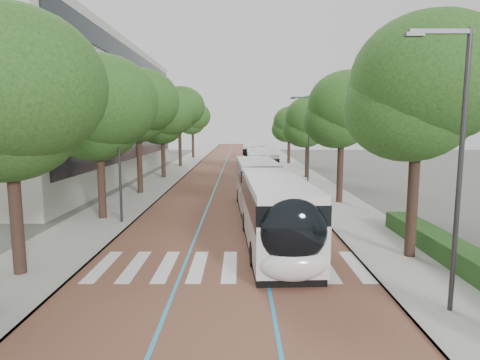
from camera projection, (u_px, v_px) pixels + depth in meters
name	position (u px, v px, depth m)	size (l,w,h in m)	color
ground	(224.00, 276.00, 14.80)	(160.00, 160.00, 0.00)	#51544C
road	(236.00, 167.00, 54.44)	(11.00, 140.00, 0.02)	brown
sidewalk_left	(180.00, 166.00, 54.43)	(4.00, 140.00, 0.12)	gray
sidewalk_right	(291.00, 166.00, 54.43)	(4.00, 140.00, 0.12)	gray
kerb_left	(194.00, 166.00, 54.43)	(0.20, 140.00, 0.14)	gray
kerb_right	(277.00, 166.00, 54.43)	(0.20, 140.00, 0.14)	gray
zebra_crossing	(230.00, 266.00, 15.79)	(10.55, 3.60, 0.01)	silver
lane_line_left	(224.00, 167.00, 54.44)	(0.12, 126.00, 0.01)	#278FC3
lane_line_right	(247.00, 167.00, 54.44)	(0.12, 126.00, 0.01)	#278FC3
office_building	(47.00, 111.00, 41.61)	(18.11, 40.00, 14.00)	#A6A59A
hedge	(471.00, 263.00, 14.73)	(1.20, 14.00, 0.80)	#1D3F15
streetlight_near	(455.00, 151.00, 11.18)	(1.82, 0.20, 8.00)	#2F2F31
streetlight_far	(307.00, 134.00, 35.96)	(1.82, 0.20, 8.00)	#2F2F31
lamp_post_left	(119.00, 151.00, 22.18)	(0.14, 0.14, 8.00)	#2F2F31
trees_left	(152.00, 114.00, 36.99)	(6.36, 60.98, 10.14)	black
trees_right	(325.00, 118.00, 33.51)	(6.03, 47.62, 9.29)	black
lead_bus	(266.00, 198.00, 21.71)	(3.36, 18.49, 3.20)	black
bus_queued_0	(261.00, 168.00, 37.68)	(2.63, 12.42, 3.20)	silver
bus_queued_1	(254.00, 156.00, 51.54)	(3.05, 12.49, 3.20)	silver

